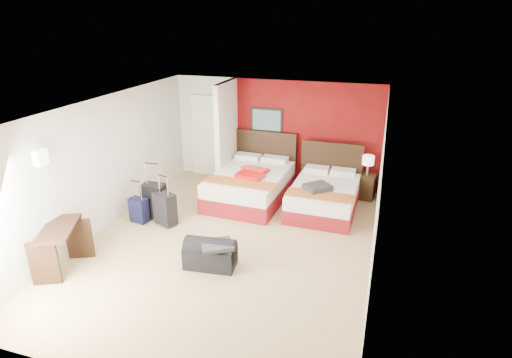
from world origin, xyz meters
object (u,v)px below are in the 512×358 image
at_px(suitcase_charcoal, 165,210).
at_px(suitcase_black, 155,202).
at_px(desk, 62,249).
at_px(table_lamp, 368,166).
at_px(bed_left, 250,186).
at_px(red_suitcase_open, 253,173).
at_px(duffel_bag, 210,255).
at_px(nightstand, 366,187).
at_px(bed_right, 324,198).
at_px(suitcase_navy, 139,211).

bearing_deg(suitcase_charcoal, suitcase_black, 170.89).
relative_size(suitcase_black, desk, 0.75).
distance_m(table_lamp, suitcase_charcoal, 4.47).
bearing_deg(desk, suitcase_charcoal, 42.94).
xyz_separation_m(bed_left, red_suitcase_open, (0.10, -0.10, 0.37)).
xyz_separation_m(suitcase_charcoal, duffel_bag, (1.42, -1.10, -0.11)).
distance_m(red_suitcase_open, suitcase_charcoal, 2.06).
bearing_deg(suitcase_charcoal, desk, -89.95).
bearing_deg(desk, bed_left, 35.96).
distance_m(nightstand, table_lamp, 0.50).
bearing_deg(duffel_bag, bed_right, 55.99).
xyz_separation_m(nightstand, table_lamp, (0.00, 0.00, 0.50)).
distance_m(bed_left, red_suitcase_open, 0.40).
xyz_separation_m(duffel_bag, desk, (-2.21, -0.80, 0.18)).
relative_size(red_suitcase_open, duffel_bag, 0.94).
bearing_deg(red_suitcase_open, bed_right, 13.22).
xyz_separation_m(table_lamp, suitcase_navy, (-4.22, -2.57, -0.53)).
bearing_deg(table_lamp, nightstand, 0.00).
height_order(red_suitcase_open, desk, desk).
bearing_deg(suitcase_black, desk, -103.17).
height_order(suitcase_black, suitcase_charcoal, suitcase_black).
height_order(duffel_bag, desk, desk).
height_order(table_lamp, suitcase_charcoal, table_lamp).
height_order(bed_right, red_suitcase_open, red_suitcase_open).
xyz_separation_m(suitcase_black, suitcase_charcoal, (0.34, -0.21, -0.04)).
xyz_separation_m(suitcase_navy, duffel_bag, (1.98, -1.04, -0.03)).
relative_size(bed_left, desk, 2.29).
relative_size(red_suitcase_open, desk, 0.82).
bearing_deg(table_lamp, suitcase_charcoal, -145.68).
relative_size(suitcase_black, suitcase_navy, 1.45).
bearing_deg(red_suitcase_open, suitcase_charcoal, -118.88).
bearing_deg(duffel_bag, suitcase_navy, 146.48).
bearing_deg(bed_left, bed_right, 1.08).
xyz_separation_m(bed_left, duffel_bag, (0.21, -2.74, -0.11)).
bearing_deg(bed_left, table_lamp, 22.45).
xyz_separation_m(bed_left, suitcase_navy, (-1.77, -1.70, -0.08)).
bearing_deg(desk, bed_right, 19.10).
height_order(red_suitcase_open, duffel_bag, red_suitcase_open).
bearing_deg(duffel_bag, nightstand, 52.35).
height_order(bed_left, desk, desk).
xyz_separation_m(bed_right, desk, (-3.66, -3.49, 0.11)).
distance_m(red_suitcase_open, suitcase_black, 2.15).
relative_size(red_suitcase_open, nightstand, 1.41).
relative_size(bed_right, suitcase_black, 2.67).
xyz_separation_m(red_suitcase_open, suitcase_charcoal, (-1.31, -1.54, -0.38)).
relative_size(bed_right, suitcase_charcoal, 2.99).
distance_m(duffel_bag, desk, 2.36).
bearing_deg(desk, suitcase_navy, 58.14).
xyz_separation_m(bed_left, nightstand, (2.46, 0.87, -0.05)).
distance_m(bed_left, suitcase_charcoal, 2.04).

